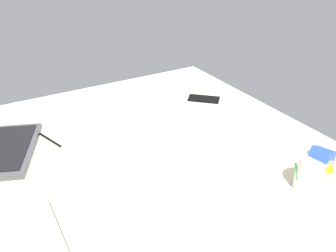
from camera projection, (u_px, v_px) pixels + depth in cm
name	position (u px, v px, depth cm)	size (l,w,h in cm)	color
bed_mattress	(164.00, 224.00, 101.96)	(180.00, 140.00, 18.00)	beige
snack_cup	(313.00, 171.00, 99.60)	(10.64, 9.80, 14.46)	silver
cell_phone	(204.00, 99.00, 156.72)	(6.80, 14.00, 0.80)	black
charger_cable	(48.00, 138.00, 126.68)	(17.00, 0.60, 0.60)	black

